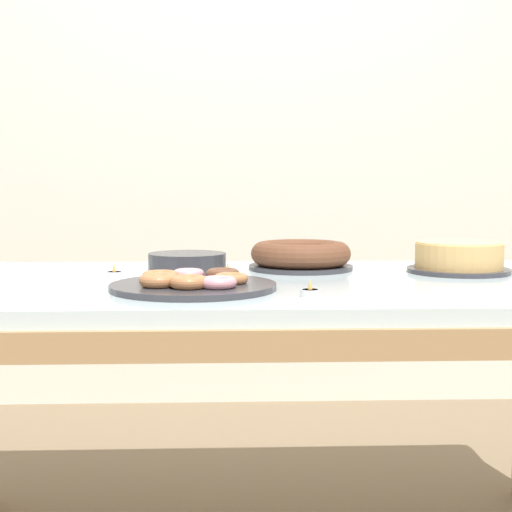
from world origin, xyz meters
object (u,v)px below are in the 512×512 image
object	(u,v)px
cake_chocolate_round	(459,258)
tealight_right_edge	(114,274)
tealight_near_front	(310,292)
plate_stack	(187,262)
tealight_near_cakes	(228,273)
cake_golden_bundt	(301,256)
pastry_platter	(193,283)

from	to	relation	value
cake_chocolate_round	tealight_right_edge	bearing A→B (deg)	-174.87
tealight_near_front	plate_stack	bearing A→B (deg)	121.20
cake_chocolate_round	tealight_near_cakes	world-z (taller)	cake_chocolate_round
cake_chocolate_round	cake_golden_bundt	distance (m)	0.42
plate_stack	tealight_near_cakes	world-z (taller)	plate_stack
cake_golden_bundt	tealight_near_front	bearing A→B (deg)	-93.49
plate_stack	tealight_right_edge	world-z (taller)	plate_stack
tealight_near_cakes	tealight_near_front	world-z (taller)	same
tealight_near_cakes	tealight_right_edge	xyz separation A→B (m)	(-0.28, -0.01, 0.00)
tealight_near_front	cake_golden_bundt	bearing A→B (deg)	86.51
cake_golden_bundt	tealight_right_edge	xyz separation A→B (m)	(-0.49, -0.17, -0.03)
cake_golden_bundt	tealight_near_front	world-z (taller)	cake_golden_bundt
plate_stack	tealight_near_front	size ratio (longest dim) A/B	5.25
cake_golden_bundt	tealight_near_front	distance (m)	0.50
cake_chocolate_round	tealight_near_front	world-z (taller)	cake_chocolate_round
pastry_platter	tealight_right_edge	size ratio (longest dim) A/B	9.29
pastry_platter	cake_chocolate_round	bearing A→B (deg)	23.25
plate_stack	tealight_near_front	bearing A→B (deg)	-58.80
cake_chocolate_round	plate_stack	xyz separation A→B (m)	(-0.73, 0.05, -0.01)
cake_golden_bundt	pastry_platter	world-z (taller)	cake_golden_bundt
cake_chocolate_round	cake_golden_bundt	bearing A→B (deg)	168.01
cake_chocolate_round	pastry_platter	distance (m)	0.75
pastry_platter	tealight_near_front	xyz separation A→B (m)	(0.25, -0.12, -0.00)
tealight_near_cakes	tealight_right_edge	world-z (taller)	same
cake_chocolate_round	cake_golden_bundt	xyz separation A→B (m)	(-0.41, 0.09, -0.00)
cake_chocolate_round	plate_stack	size ratio (longest dim) A/B	1.29
cake_golden_bundt	tealight_near_front	size ratio (longest dim) A/B	7.19
tealight_near_front	tealight_right_edge	distance (m)	0.56
pastry_platter	tealight_right_edge	world-z (taller)	pastry_platter
tealight_near_cakes	cake_chocolate_round	bearing A→B (deg)	6.18
plate_stack	tealight_right_edge	bearing A→B (deg)	-143.03
cake_golden_bundt	plate_stack	world-z (taller)	cake_golden_bundt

